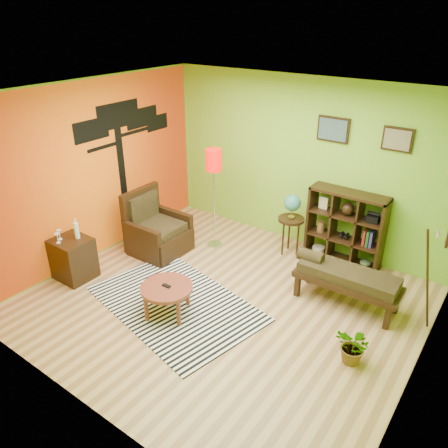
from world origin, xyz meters
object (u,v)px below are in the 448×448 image
Objects in this scene: coffee_table at (167,290)px; globe_table at (292,210)px; armchair at (156,233)px; bench at (345,277)px; side_cabinet at (73,258)px; cube_shelf at (346,228)px; floor_lamp at (214,169)px; potted_plant at (354,350)px.

coffee_table is 2.49m from globe_table.
armchair is 3.15m from bench.
side_cabinet reaches higher than coffee_table.
side_cabinet is at bearing -107.61° from armchair.
cube_shelf is (1.38, 2.65, 0.23)m from coffee_table.
cube_shelf is at bearing 17.47° from globe_table.
floor_lamp is 1.41m from globe_table.
globe_table is (1.86, 1.22, 0.48)m from armchair.
bench is at bearing -6.51° from floor_lamp.
cube_shelf is at bearing 42.11° from side_cabinet.
potted_plant is (0.98, -2.08, -0.42)m from cube_shelf.
globe_table is at bearing 134.69° from potted_plant.
cube_shelf is at bearing 21.55° from floor_lamp.
globe_table is at bearing 33.16° from armchair.
bench is (0.43, -1.06, -0.18)m from cube_shelf.
coffee_table reaches higher than potted_plant.
cube_shelf reaches higher than armchair.
potted_plant is at bearing -61.81° from bench.
armchair is at bearing -146.84° from globe_table.
globe_table is at bearing 147.45° from bench.
side_cabinet reaches higher than potted_plant.
potted_plant is (3.67, -0.61, -0.14)m from armchair.
globe_table is (2.29, 2.55, 0.46)m from side_cabinet.
coffee_table is 2.21m from floor_lamp.
floor_lamp is 2.62m from bench.
floor_lamp is 3.46m from potted_plant.
cube_shelf is (1.99, 0.79, -0.78)m from floor_lamp.
potted_plant is (4.09, 0.73, -0.15)m from side_cabinet.
cube_shelf reaches higher than side_cabinet.
floor_lamp reaches higher than armchair.
armchair is at bearing -172.43° from bench.
side_cabinet is 0.56× the size of floor_lamp.
armchair is at bearing 138.26° from coffee_table.
armchair is 0.61× the size of floor_lamp.
cube_shelf is at bearing 112.07° from bench.
floor_lamp is 1.18× the size of bench.
cube_shelf is (0.83, 0.26, -0.19)m from globe_table.
side_cabinet is at bearing -169.89° from potted_plant.
cube_shelf is at bearing 62.53° from coffee_table.
globe_table is 2.28× the size of potted_plant.
armchair is 1.45m from floor_lamp.
coffee_table is 2.99m from cube_shelf.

